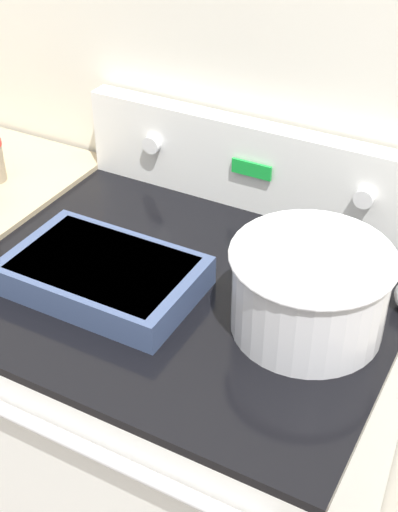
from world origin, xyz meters
TOP-DOWN VIEW (x-y plane):
  - kitchen_wall at (0.00, 0.72)m, footprint 8.00×0.05m
  - stove_range at (0.00, 0.34)m, footprint 0.81×0.71m
  - control_panel at (0.00, 0.66)m, footprint 0.81×0.07m
  - mixing_bowl at (0.24, 0.34)m, footprint 0.28×0.28m
  - casserole_dish at (-0.13, 0.26)m, footprint 0.35×0.23m

SIDE VIEW (x-z plane):
  - stove_range at x=0.00m, z-range 0.00..0.96m
  - casserole_dish at x=-0.13m, z-range 0.96..1.02m
  - mixing_bowl at x=0.24m, z-range 0.96..1.12m
  - control_panel at x=0.00m, z-range 0.96..1.15m
  - kitchen_wall at x=0.00m, z-range 0.00..2.50m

